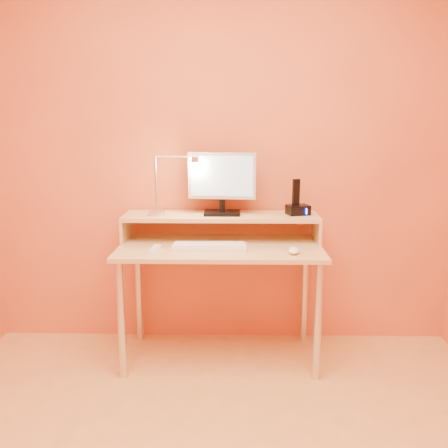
{
  "coord_description": "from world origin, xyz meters",
  "views": [
    {
      "loc": [
        0.08,
        -1.56,
        1.44
      ],
      "look_at": [
        0.02,
        1.13,
        0.86
      ],
      "focal_mm": 38.25,
      "sensor_mm": 36.0,
      "label": 1
    }
  ],
  "objects_px": {
    "lamp_base": "(157,213)",
    "phone_dock": "(298,210)",
    "remote_control": "(155,250)",
    "mouse": "(294,250)",
    "monitor_panel": "(222,176)",
    "keyboard": "(209,247)"
  },
  "relations": [
    {
      "from": "lamp_base",
      "to": "keyboard",
      "type": "distance_m",
      "value": 0.42
    },
    {
      "from": "monitor_panel",
      "to": "mouse",
      "type": "xyz_separation_m",
      "value": [
        0.41,
        -0.33,
        -0.38
      ]
    },
    {
      "from": "remote_control",
      "to": "lamp_base",
      "type": "bearing_deg",
      "value": 98.08
    },
    {
      "from": "remote_control",
      "to": "monitor_panel",
      "type": "bearing_deg",
      "value": 41.18
    },
    {
      "from": "phone_dock",
      "to": "mouse",
      "type": "relative_size",
      "value": 1.19
    },
    {
      "from": "mouse",
      "to": "remote_control",
      "type": "bearing_deg",
      "value": -172.1
    },
    {
      "from": "keyboard",
      "to": "mouse",
      "type": "bearing_deg",
      "value": -11.62
    },
    {
      "from": "mouse",
      "to": "monitor_panel",
      "type": "bearing_deg",
      "value": 151.18
    },
    {
      "from": "mouse",
      "to": "remote_control",
      "type": "xyz_separation_m",
      "value": [
        -0.78,
        0.03,
        -0.01
      ]
    },
    {
      "from": "lamp_base",
      "to": "phone_dock",
      "type": "height_order",
      "value": "phone_dock"
    },
    {
      "from": "lamp_base",
      "to": "phone_dock",
      "type": "relative_size",
      "value": 0.77
    },
    {
      "from": "monitor_panel",
      "to": "mouse",
      "type": "relative_size",
      "value": 3.8
    },
    {
      "from": "phone_dock",
      "to": "remote_control",
      "type": "distance_m",
      "value": 0.91
    },
    {
      "from": "lamp_base",
      "to": "keyboard",
      "type": "bearing_deg",
      "value": -30.64
    },
    {
      "from": "monitor_panel",
      "to": "keyboard",
      "type": "bearing_deg",
      "value": -100.42
    },
    {
      "from": "mouse",
      "to": "remote_control",
      "type": "height_order",
      "value": "mouse"
    },
    {
      "from": "remote_control",
      "to": "mouse",
      "type": "bearing_deg",
      "value": 0.52
    },
    {
      "from": "lamp_base",
      "to": "remote_control",
      "type": "bearing_deg",
      "value": -84.51
    },
    {
      "from": "monitor_panel",
      "to": "phone_dock",
      "type": "bearing_deg",
      "value": 4.47
    },
    {
      "from": "remote_control",
      "to": "phone_dock",
      "type": "bearing_deg",
      "value": 21.56
    },
    {
      "from": "monitor_panel",
      "to": "phone_dock",
      "type": "distance_m",
      "value": 0.51
    },
    {
      "from": "lamp_base",
      "to": "phone_dock",
      "type": "xyz_separation_m",
      "value": [
        0.87,
        0.03,
        0.02
      ]
    }
  ]
}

